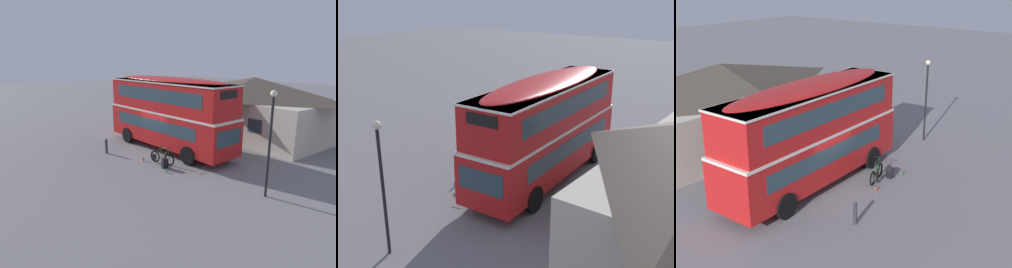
{
  "view_description": "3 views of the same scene",
  "coord_description": "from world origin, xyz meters",
  "views": [
    {
      "loc": [
        15.06,
        -11.8,
        5.96
      ],
      "look_at": [
        1.73,
        -0.87,
        1.58
      ],
      "focal_mm": 32.05,
      "sensor_mm": 36.0,
      "label": 1
    },
    {
      "loc": [
        16.08,
        9.56,
        8.49
      ],
      "look_at": [
        1.18,
        -0.93,
        2.21
      ],
      "focal_mm": 45.09,
      "sensor_mm": 36.0,
      "label": 2
    },
    {
      "loc": [
        -14.5,
        -12.52,
        9.37
      ],
      "look_at": [
        1.72,
        0.03,
        2.08
      ],
      "focal_mm": 49.37,
      "sensor_mm": 36.0,
      "label": 3
    }
  ],
  "objects": [
    {
      "name": "street_lamp",
      "position": [
        8.35,
        -0.72,
        2.9
      ],
      "size": [
        0.28,
        0.28,
        4.7
      ],
      "color": "black",
      "rests_on": "ground"
    },
    {
      "name": "double_decker_bus",
      "position": [
        0.07,
        0.54,
        2.64
      ],
      "size": [
        10.11,
        2.82,
        4.79
      ],
      "color": "black",
      "rests_on": "ground"
    },
    {
      "name": "water_bottle_red_squeeze",
      "position": [
        1.11,
        -2.24,
        0.12
      ],
      "size": [
        0.07,
        0.07,
        0.26
      ],
      "color": "#D84C33",
      "rests_on": "ground"
    },
    {
      "name": "kerb_bollard",
      "position": [
        -1.71,
        -3.17,
        0.5
      ],
      "size": [
        0.16,
        0.16,
        0.97
      ],
      "color": "#333338",
      "rests_on": "ground"
    },
    {
      "name": "water_bottle_green_metal",
      "position": [
        3.29,
        -2.29,
        0.1
      ],
      "size": [
        0.07,
        0.07,
        0.22
      ],
      "color": "green",
      "rests_on": "ground"
    },
    {
      "name": "backpack_on_ground",
      "position": [
        2.76,
        -1.94,
        0.3
      ],
      "size": [
        0.36,
        0.37,
        0.58
      ],
      "color": "black",
      "rests_on": "ground"
    },
    {
      "name": "touring_bicycle",
      "position": [
        2.04,
        -1.64,
        0.37
      ],
      "size": [
        1.67,
        0.73,
        1.03
      ],
      "color": "black",
      "rests_on": "ground"
    },
    {
      "name": "ground_plane",
      "position": [
        0.0,
        0.0,
        0.0
      ],
      "size": [
        120.0,
        120.0,
        0.0
      ],
      "primitive_type": "plane",
      "color": "slate"
    }
  ]
}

